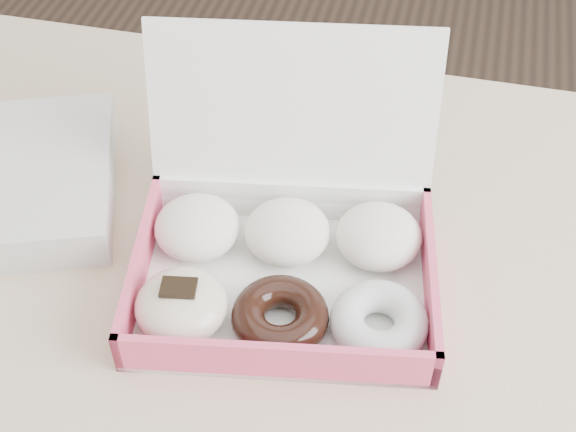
# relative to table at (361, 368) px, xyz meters

# --- Properties ---
(table) EXTENTS (1.20, 0.80, 0.75)m
(table) POSITION_rel_table_xyz_m (0.00, 0.00, 0.00)
(table) COLOR tan
(table) RESTS_ON ground
(donut_box) EXTENTS (0.31, 0.29, 0.20)m
(donut_box) POSITION_rel_table_xyz_m (-0.09, 0.03, 0.11)
(donut_box) COLOR white
(donut_box) RESTS_ON table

